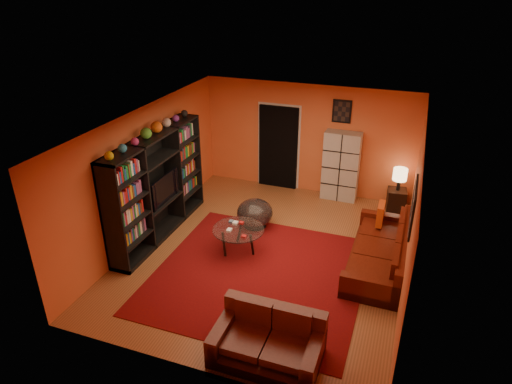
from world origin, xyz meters
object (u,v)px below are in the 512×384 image
(side_table, at_px, (396,200))
(table_lamp, at_px, (400,175))
(tv, at_px, (161,188))
(storage_cabinet, at_px, (341,166))
(bowl_chair, at_px, (255,213))
(entertainment_unit, at_px, (157,186))
(sofa, at_px, (384,252))
(coffee_table, at_px, (238,231))
(loveseat, at_px, (269,339))

(side_table, bearing_deg, table_lamp, -90.00)
(table_lamp, bearing_deg, tv, -149.49)
(storage_cabinet, distance_m, table_lamp, 1.33)
(bowl_chair, bearing_deg, entertainment_unit, -153.44)
(storage_cabinet, bearing_deg, side_table, -6.42)
(side_table, bearing_deg, sofa, -90.95)
(coffee_table, bearing_deg, loveseat, -59.17)
(coffee_table, bearing_deg, tv, 174.62)
(tv, relative_size, table_lamp, 1.89)
(sofa, relative_size, side_table, 4.94)
(side_table, bearing_deg, entertainment_unit, -149.42)
(coffee_table, height_order, side_table, same)
(coffee_table, relative_size, bowl_chair, 1.30)
(table_lamp, bearing_deg, side_table, 90.00)
(sofa, bearing_deg, entertainment_unit, -175.11)
(bowl_chair, distance_m, table_lamp, 3.30)
(sofa, relative_size, loveseat, 1.66)
(loveseat, relative_size, storage_cabinet, 0.91)
(coffee_table, bearing_deg, table_lamp, 45.60)
(loveseat, xyz_separation_m, storage_cabinet, (0.01, 5.22, 0.53))
(tv, height_order, table_lamp, tv)
(side_table, xyz_separation_m, table_lamp, (0.00, -0.00, 0.61))
(loveseat, distance_m, table_lamp, 5.25)
(bowl_chair, bearing_deg, side_table, 32.97)
(tv, distance_m, table_lamp, 5.12)
(sofa, height_order, loveseat, same)
(entertainment_unit, relative_size, table_lamp, 5.89)
(storage_cabinet, relative_size, side_table, 3.26)
(storage_cabinet, xyz_separation_m, table_lamp, (1.32, -0.17, 0.05))
(coffee_table, xyz_separation_m, bowl_chair, (-0.03, 0.99, -0.12))
(tv, height_order, loveseat, tv)
(coffee_table, bearing_deg, bowl_chair, 91.62)
(coffee_table, relative_size, table_lamp, 1.93)
(table_lamp, bearing_deg, entertainment_unit, -149.42)
(sofa, distance_m, storage_cabinet, 2.82)
(tv, xyz_separation_m, bowl_chair, (1.68, 0.83, -0.67))
(entertainment_unit, height_order, bowl_chair, entertainment_unit)
(entertainment_unit, bearing_deg, loveseat, -37.72)
(entertainment_unit, relative_size, coffee_table, 3.06)
(tv, distance_m, storage_cabinet, 4.15)
(bowl_chair, relative_size, side_table, 1.50)
(coffee_table, bearing_deg, sofa, 9.90)
(sofa, xyz_separation_m, storage_cabinet, (-1.28, 2.46, 0.53))
(entertainment_unit, bearing_deg, bowl_chair, 26.56)
(sofa, height_order, coffee_table, sofa)
(table_lamp, bearing_deg, loveseat, -104.76)
(sofa, bearing_deg, bowl_chair, 169.48)
(storage_cabinet, bearing_deg, entertainment_unit, -137.46)
(loveseat, bearing_deg, side_table, -14.77)
(sofa, bearing_deg, tv, -175.55)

